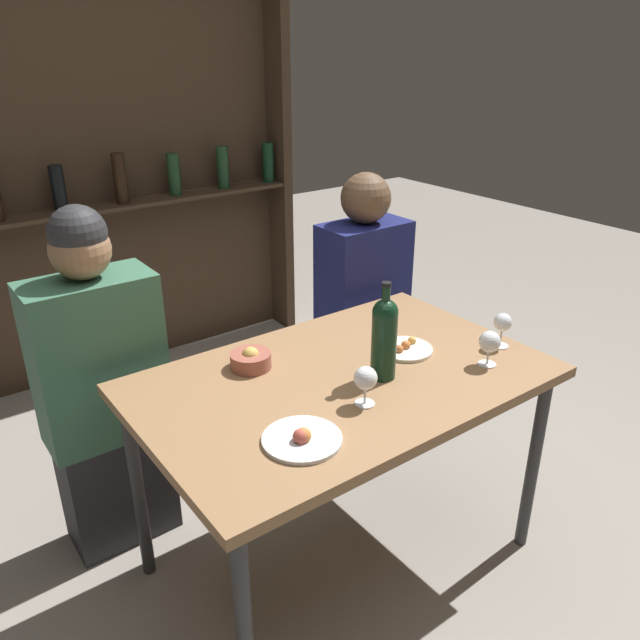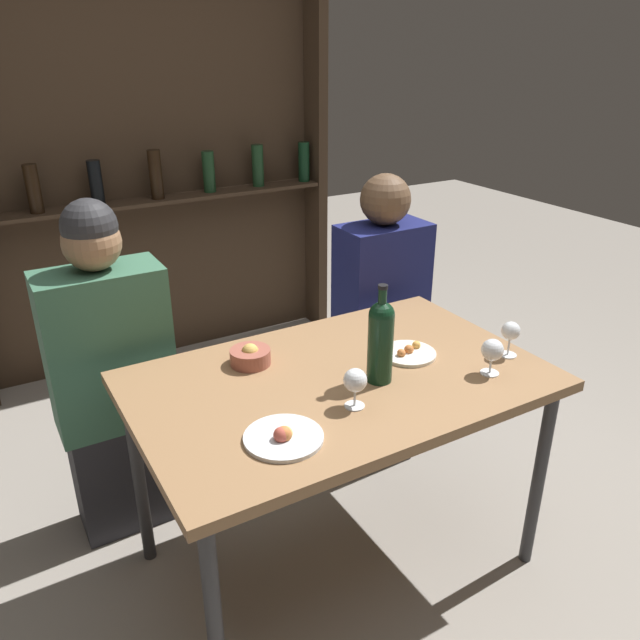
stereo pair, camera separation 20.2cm
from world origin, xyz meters
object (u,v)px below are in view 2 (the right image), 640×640
at_px(seated_person_left, 113,382).
at_px(food_plate_1, 408,353).
at_px(wine_glass_1, 492,351).
at_px(snack_bowl, 250,356).
at_px(wine_bottle, 381,338).
at_px(wine_glass_0, 511,332).
at_px(wine_glass_2, 355,381).
at_px(food_plate_0, 283,437).
at_px(seated_person_right, 380,319).

bearing_deg(seated_person_left, food_plate_1, -34.50).
bearing_deg(food_plate_1, wine_glass_1, -58.04).
bearing_deg(snack_bowl, wine_bottle, -44.90).
relative_size(wine_glass_0, seated_person_left, 0.10).
xyz_separation_m(wine_bottle, wine_glass_0, (0.48, -0.08, -0.06)).
distance_m(wine_glass_0, wine_glass_2, 0.63).
distance_m(wine_glass_1, food_plate_0, 0.74).
bearing_deg(snack_bowl, wine_glass_1, -35.19).
bearing_deg(seated_person_left, wine_bottle, -45.17).
relative_size(wine_bottle, food_plate_1, 1.70).
height_order(wine_glass_0, seated_person_right, seated_person_right).
bearing_deg(food_plate_1, wine_glass_0, -30.70).
height_order(wine_bottle, wine_glass_0, wine_bottle).
xyz_separation_m(wine_glass_1, food_plate_0, (-0.74, 0.01, -0.07)).
bearing_deg(wine_glass_2, food_plate_1, 28.18).
relative_size(wine_glass_1, seated_person_left, 0.09).
distance_m(food_plate_0, seated_person_left, 0.88).
distance_m(wine_bottle, wine_glass_0, 0.49).
relative_size(wine_bottle, wine_glass_0, 2.59).
bearing_deg(seated_person_right, wine_glass_1, -101.46).
xyz_separation_m(wine_glass_2, food_plate_0, (-0.26, -0.05, -0.07)).
height_order(food_plate_1, snack_bowl, snack_bowl).
distance_m(wine_bottle, snack_bowl, 0.45).
relative_size(wine_bottle, seated_person_left, 0.25).
relative_size(wine_glass_2, food_plate_0, 0.57).
xyz_separation_m(snack_bowl, seated_person_right, (0.81, 0.38, -0.20)).
relative_size(wine_bottle, wine_glass_1, 2.66).
distance_m(wine_glass_1, snack_bowl, 0.78).
xyz_separation_m(food_plate_1, snack_bowl, (-0.49, 0.21, 0.02)).
relative_size(wine_glass_1, food_plate_1, 0.64).
height_order(wine_glass_0, food_plate_1, wine_glass_0).
xyz_separation_m(wine_glass_0, food_plate_0, (-0.89, -0.05, -0.08)).
distance_m(wine_bottle, food_plate_1, 0.25).
distance_m(food_plate_1, seated_person_left, 1.06).
bearing_deg(seated_person_right, food_plate_0, -137.90).
xyz_separation_m(food_plate_0, snack_bowl, (0.10, 0.44, 0.02)).
bearing_deg(wine_glass_2, food_plate_0, -170.00).
height_order(wine_glass_1, food_plate_0, wine_glass_1).
height_order(wine_bottle, wine_glass_2, wine_bottle).
distance_m(wine_glass_0, food_plate_1, 0.35).
height_order(food_plate_0, seated_person_right, seated_person_right).
xyz_separation_m(wine_bottle, snack_bowl, (-0.30, 0.30, -0.12)).
bearing_deg(wine_glass_1, food_plate_1, 121.96).
height_order(snack_bowl, seated_person_left, seated_person_left).
bearing_deg(food_plate_0, wine_glass_1, -0.69).
xyz_separation_m(wine_glass_0, wine_glass_1, (-0.14, -0.06, -0.01)).
bearing_deg(food_plate_1, seated_person_left, 145.50).
relative_size(wine_glass_0, food_plate_0, 0.57).
xyz_separation_m(wine_glass_1, food_plate_1, (-0.15, 0.24, -0.07)).
bearing_deg(wine_glass_2, wine_glass_1, -6.40).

